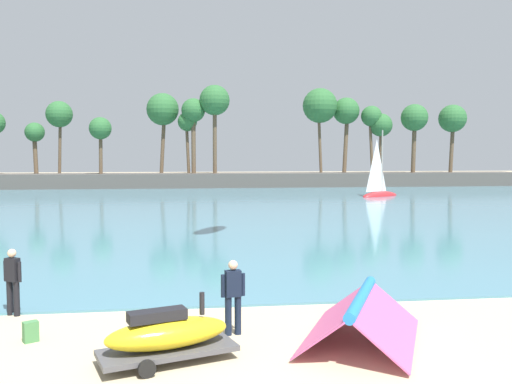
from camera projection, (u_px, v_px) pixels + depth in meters
sea at (195, 191)px, 60.97m from camera, size 220.00×94.67×0.06m
palm_headland at (204, 154)px, 68.04m from camera, size 86.48×6.34×12.66m
folded_kite at (361, 311)px, 11.51m from camera, size 3.48×4.02×1.01m
watercraft_on_trailer at (167, 336)px, 10.37m from camera, size 2.78×1.77×1.28m
person_rigging_by_gear at (233, 295)px, 11.95m from camera, size 0.54×0.26×1.67m
person_at_waterline at (13, 280)px, 13.40m from camera, size 0.49×0.34×1.67m
backpack_by_trailer at (30, 332)px, 11.54m from camera, size 0.36×0.37×0.44m
sailboat_near_shore at (379, 190)px, 52.54m from camera, size 4.80×3.62×6.86m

